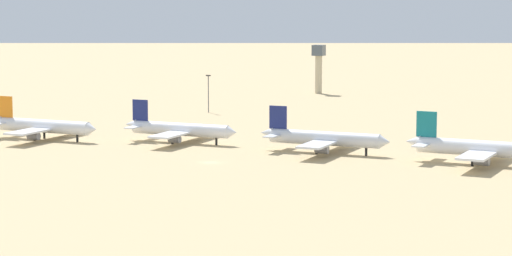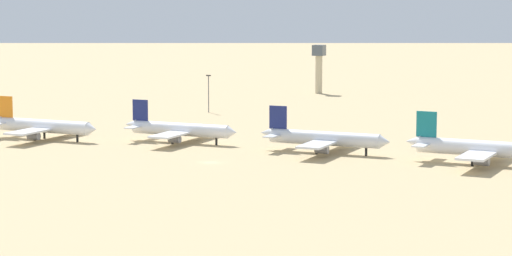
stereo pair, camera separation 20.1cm
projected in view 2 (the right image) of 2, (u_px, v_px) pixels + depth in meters
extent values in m
plane|color=tan|center=(210.00, 163.00, 266.67)|extent=(4000.00, 4000.00, 0.00)
pyramid|color=gray|center=(243.00, 2.00, 1532.24)|extent=(298.76, 239.83, 79.56)
cylinder|color=white|center=(43.00, 126.00, 309.44)|extent=(32.79, 5.20, 4.08)
cone|color=white|center=(92.00, 129.00, 302.15)|extent=(3.19, 3.98, 3.88)
cube|color=orange|center=(5.00, 107.00, 314.63)|extent=(5.32, 0.69, 6.63)
cube|color=white|center=(14.00, 121.00, 318.95)|extent=(3.50, 7.05, 0.37)
cube|color=white|center=(46.00, 128.00, 309.10)|extent=(8.06, 32.88, 0.57)
cylinder|color=slate|center=(64.00, 130.00, 315.78)|extent=(3.75, 2.37, 2.25)
cylinder|color=slate|center=(34.00, 136.00, 301.95)|extent=(3.75, 2.37, 2.25)
cylinder|color=black|center=(77.00, 138.00, 304.75)|extent=(0.71, 0.71, 2.25)
cylinder|color=black|center=(44.00, 135.00, 312.69)|extent=(0.71, 0.71, 2.25)
cylinder|color=black|center=(35.00, 137.00, 308.26)|extent=(0.71, 0.71, 2.25)
cylinder|color=white|center=(180.00, 129.00, 302.81)|extent=(31.69, 4.67, 3.95)
cone|color=white|center=(232.00, 132.00, 295.94)|extent=(3.05, 3.82, 3.75)
cone|color=white|center=(131.00, 124.00, 309.61)|extent=(4.03, 3.45, 3.36)
cube|color=navy|center=(140.00, 110.00, 307.69)|extent=(5.15, 0.61, 6.42)
cube|color=white|center=(147.00, 124.00, 311.88)|extent=(3.31, 6.79, 0.36)
cube|color=white|center=(134.00, 127.00, 304.71)|extent=(3.31, 6.79, 0.36)
cube|color=white|center=(183.00, 131.00, 302.49)|extent=(7.44, 31.75, 0.55)
cylinder|color=slate|center=(198.00, 133.00, 309.00)|extent=(3.60, 2.25, 2.17)
cylinder|color=slate|center=(175.00, 139.00, 295.55)|extent=(3.60, 2.25, 2.17)
cylinder|color=black|center=(216.00, 142.00, 298.40)|extent=(0.69, 0.69, 2.17)
cylinder|color=black|center=(180.00, 138.00, 305.95)|extent=(0.69, 0.69, 2.17)
cylinder|color=black|center=(172.00, 140.00, 301.64)|extent=(0.69, 0.69, 2.17)
cylinder|color=silver|center=(324.00, 138.00, 282.41)|extent=(32.36, 4.82, 4.03)
cone|color=silver|center=(385.00, 142.00, 275.36)|extent=(3.12, 3.90, 3.83)
cone|color=silver|center=(267.00, 133.00, 289.37)|extent=(4.12, 3.53, 3.43)
cube|color=navy|center=(278.00, 117.00, 287.40)|extent=(5.25, 0.63, 6.55)
cube|color=silver|center=(283.00, 132.00, 291.68)|extent=(3.39, 6.93, 0.36)
cube|color=silver|center=(273.00, 136.00, 284.36)|extent=(3.39, 6.93, 0.36)
cube|color=silver|center=(328.00, 141.00, 282.08)|extent=(7.64, 32.43, 0.56)
cylinder|color=slate|center=(340.00, 142.00, 288.71)|extent=(3.68, 2.31, 2.22)
cylinder|color=slate|center=(322.00, 149.00, 274.99)|extent=(3.68, 2.31, 2.22)
cylinder|color=black|center=(366.00, 152.00, 277.88)|extent=(0.71, 0.71, 2.22)
cylinder|color=black|center=(322.00, 148.00, 285.60)|extent=(0.71, 0.71, 2.22)
cylinder|color=black|center=(316.00, 150.00, 281.21)|extent=(0.71, 0.71, 2.22)
cylinder|color=white|center=(481.00, 148.00, 262.14)|extent=(33.92, 6.30, 4.22)
cone|color=white|center=(413.00, 142.00, 270.04)|extent=(4.43, 3.84, 3.58)
cube|color=#14727A|center=(427.00, 124.00, 267.86)|extent=(5.50, 0.87, 6.85)
cube|color=white|center=(431.00, 141.00, 272.27)|extent=(3.81, 7.36, 0.38)
cube|color=white|center=(421.00, 145.00, 264.75)|extent=(3.81, 7.36, 0.38)
cube|color=white|center=(485.00, 151.00, 261.76)|extent=(9.25, 34.10, 0.59)
cylinder|color=slate|center=(496.00, 153.00, 268.53)|extent=(3.93, 2.55, 2.32)
cylinder|color=slate|center=(482.00, 161.00, 254.44)|extent=(3.93, 2.55, 2.32)
cylinder|color=black|center=(477.00, 159.00, 265.49)|extent=(0.74, 0.74, 2.32)
cylinder|color=black|center=(472.00, 162.00, 260.99)|extent=(0.74, 0.74, 2.32)
cylinder|color=#C6B793|center=(319.00, 75.00, 462.39)|extent=(3.20, 3.20, 17.38)
cube|color=#4C5660|center=(319.00, 50.00, 460.98)|extent=(5.20, 5.20, 4.90)
cylinder|color=#59595E|center=(209.00, 94.00, 384.36)|extent=(0.36, 0.36, 13.91)
cube|color=#333333|center=(208.00, 75.00, 383.45)|extent=(1.80, 0.50, 0.50)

